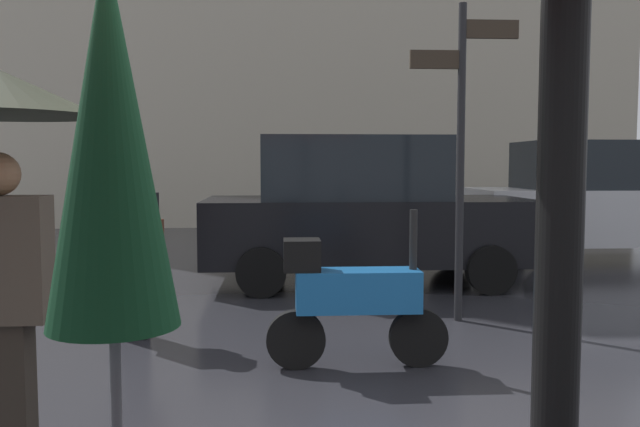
{
  "coord_description": "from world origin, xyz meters",
  "views": [
    {
      "loc": [
        -0.41,
        -2.35,
        1.59
      ],
      "look_at": [
        0.08,
        5.26,
        1.01
      ],
      "focal_mm": 36.74,
      "sensor_mm": 36.0,
      "label": 1
    }
  ],
  "objects_px": {
    "pedestrian_with_bag": "(135,244)",
    "parked_car_left": "(362,210)",
    "parked_car_right": "(610,201)",
    "folded_patio_umbrella_near": "(111,162)",
    "parked_scooter": "(352,297)",
    "street_signpost": "(461,131)"
  },
  "relations": [
    {
      "from": "parked_car_left",
      "to": "street_signpost",
      "type": "xyz_separation_m",
      "value": [
        0.71,
        -2.23,
        0.94
      ]
    },
    {
      "from": "parked_car_right",
      "to": "street_signpost",
      "type": "height_order",
      "value": "street_signpost"
    },
    {
      "from": "pedestrian_with_bag",
      "to": "parked_car_left",
      "type": "distance_m",
      "value": 3.63
    },
    {
      "from": "parked_car_right",
      "to": "parked_scooter",
      "type": "bearing_deg",
      "value": 43.91
    },
    {
      "from": "folded_patio_umbrella_near",
      "to": "pedestrian_with_bag",
      "type": "xyz_separation_m",
      "value": [
        -0.76,
        3.83,
        -0.72
      ]
    },
    {
      "from": "folded_patio_umbrella_near",
      "to": "parked_car_left",
      "type": "distance_m",
      "value": 6.77
    },
    {
      "from": "parked_car_left",
      "to": "parked_car_right",
      "type": "height_order",
      "value": "parked_car_right"
    },
    {
      "from": "pedestrian_with_bag",
      "to": "parked_scooter",
      "type": "height_order",
      "value": "pedestrian_with_bag"
    },
    {
      "from": "parked_car_right",
      "to": "parked_car_left",
      "type": "bearing_deg",
      "value": 17.17
    },
    {
      "from": "parked_car_left",
      "to": "parked_car_right",
      "type": "xyz_separation_m",
      "value": [
        4.28,
        1.66,
        0.01
      ]
    },
    {
      "from": "pedestrian_with_bag",
      "to": "parked_car_left",
      "type": "bearing_deg",
      "value": 45.82
    },
    {
      "from": "folded_patio_umbrella_near",
      "to": "parked_car_right",
      "type": "relative_size",
      "value": 0.5
    },
    {
      "from": "folded_patio_umbrella_near",
      "to": "street_signpost",
      "type": "height_order",
      "value": "street_signpost"
    },
    {
      "from": "pedestrian_with_bag",
      "to": "folded_patio_umbrella_near",
      "type": "bearing_deg",
      "value": -81.31
    },
    {
      "from": "folded_patio_umbrella_near",
      "to": "parked_scooter",
      "type": "distance_m",
      "value": 3.22
    },
    {
      "from": "pedestrian_with_bag",
      "to": "parked_scooter",
      "type": "xyz_separation_m",
      "value": [
        1.86,
        -0.99,
        -0.31
      ]
    },
    {
      "from": "folded_patio_umbrella_near",
      "to": "parked_scooter",
      "type": "height_order",
      "value": "folded_patio_umbrella_near"
    },
    {
      "from": "parked_scooter",
      "to": "parked_car_right",
      "type": "distance_m",
      "value": 7.23
    },
    {
      "from": "parked_car_left",
      "to": "pedestrian_with_bag",
      "type": "bearing_deg",
      "value": 60.8
    },
    {
      "from": "parked_scooter",
      "to": "street_signpost",
      "type": "bearing_deg",
      "value": 46.79
    },
    {
      "from": "parked_car_left",
      "to": "street_signpost",
      "type": "distance_m",
      "value": 2.52
    },
    {
      "from": "folded_patio_umbrella_near",
      "to": "pedestrian_with_bag",
      "type": "distance_m",
      "value": 3.97
    }
  ]
}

